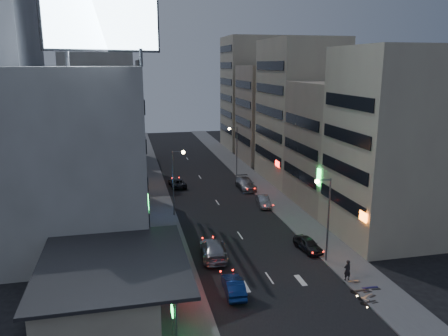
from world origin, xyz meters
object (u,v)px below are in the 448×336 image
object	(u,v)px
road_car_silver	(213,249)
scooter_silver_a	(371,287)
scooter_silver_b	(358,275)
parked_car_left	(177,183)
scooter_blue	(378,280)
scooter_black_a	(375,294)
parked_car_right_mid	(263,201)
scooter_black_b	(369,282)
person	(347,270)
parked_car_right_near	(308,244)
parked_car_right_far	(246,184)
road_car_blue	(234,286)

from	to	relation	value
road_car_silver	scooter_silver_a	distance (m)	14.75
scooter_silver_b	parked_car_left	bearing A→B (deg)	21.22
scooter_blue	scooter_black_a	bearing A→B (deg)	147.76
parked_car_right_mid	scooter_black_b	distance (m)	23.02
road_car_silver	person	xyz separation A→B (m)	(10.23, -7.28, 0.20)
parked_car_right_near	parked_car_right_mid	world-z (taller)	parked_car_right_mid
scooter_black_a	scooter_black_b	size ratio (longest dim) A/B	0.84
parked_car_left	parked_car_right_mid	bearing A→B (deg)	125.91
parked_car_right_far	scooter_blue	distance (m)	31.18
parked_car_right_far	scooter_silver_b	size ratio (longest dim) A/B	3.46
scooter_black_b	parked_car_right_far	bearing A→B (deg)	2.79
road_car_blue	scooter_blue	world-z (taller)	road_car_blue
road_car_silver	scooter_blue	world-z (taller)	road_car_silver
scooter_silver_a	parked_car_left	bearing A→B (deg)	-4.71
parked_car_right_mid	scooter_black_b	bearing A→B (deg)	-79.23
parked_car_left	person	xyz separation A→B (m)	(10.65, -32.93, 0.38)
parked_car_right_mid	parked_car_right_far	bearing A→B (deg)	97.17
parked_car_right_far	road_car_silver	world-z (taller)	road_car_silver
parked_car_left	road_car_silver	bearing A→B (deg)	86.74
parked_car_right_far	person	size ratio (longest dim) A/B	3.05
parked_car_right_mid	scooter_blue	world-z (taller)	scooter_blue
parked_car_right_mid	parked_car_right_far	xyz separation A→B (m)	(-0.09, 8.32, 0.14)
parked_car_right_far	scooter_blue	bearing A→B (deg)	-84.68
scooter_silver_a	scooter_black_b	xyz separation A→B (m)	(0.16, 0.68, 0.05)
parked_car_left	scooter_blue	bearing A→B (deg)	105.86
road_car_blue	scooter_silver_a	xyz separation A→B (m)	(10.82, -2.62, -0.03)
parked_car_right_mid	scooter_silver_a	world-z (taller)	parked_car_right_mid
parked_car_right_far	road_car_blue	xyz separation A→B (m)	(-9.19, -29.35, -0.12)
parked_car_right_mid	scooter_silver_b	world-z (taller)	parked_car_right_mid
parked_car_right_mid	road_car_silver	xyz separation A→B (m)	(-9.50, -13.87, 0.17)
parked_car_right_near	parked_car_left	world-z (taller)	parked_car_right_near
parked_car_left	scooter_black_a	world-z (taller)	parked_car_left
road_car_blue	scooter_blue	size ratio (longest dim) A/B	2.07
scooter_silver_a	scooter_blue	world-z (taller)	scooter_blue
road_car_blue	parked_car_right_mid	bearing A→B (deg)	-110.41
road_car_blue	person	bearing A→B (deg)	-177.28
parked_car_right_far	road_car_blue	distance (m)	30.75
parked_car_left	parked_car_right_far	bearing A→B (deg)	156.42
parked_car_right_near	road_car_silver	size ratio (longest dim) A/B	0.68
road_car_silver	person	size ratio (longest dim) A/B	3.16
scooter_silver_a	scooter_silver_b	distance (m)	2.27
scooter_silver_a	scooter_silver_b	bearing A→B (deg)	-26.01
parked_car_right_mid	parked_car_right_far	world-z (taller)	parked_car_right_far
parked_car_right_far	parked_car_left	bearing A→B (deg)	160.84
scooter_silver_a	scooter_blue	distance (m)	1.46
scooter_silver_b	scooter_blue	bearing A→B (deg)	-141.60
scooter_black_b	parked_car_right_near	bearing A→B (deg)	10.66
road_car_silver	parked_car_right_far	bearing A→B (deg)	-107.55
road_car_blue	parked_car_left	bearing A→B (deg)	-85.47
road_car_blue	scooter_black_a	bearing A→B (deg)	164.64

